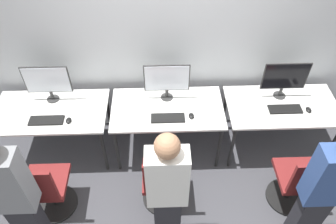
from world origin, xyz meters
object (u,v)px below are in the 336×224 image
Objects in this scene: mouse_left at (69,120)px; monitor_right at (285,78)px; monitor_center at (167,80)px; person_right at (324,189)px; monitor_left at (47,81)px; office_chair_left at (47,191)px; person_left at (13,195)px; mouse_center at (191,116)px; office_chair_right at (297,184)px; mouse_right at (309,110)px; keyboard_center at (168,118)px; office_chair_center at (164,183)px; keyboard_left at (46,120)px; keyboard_right at (285,109)px; person_center at (167,190)px.

mouse_left is 0.17× the size of monitor_right.
monitor_center is 0.32× the size of person_right.
monitor_left is 2.69m from monitor_right.
office_chair_left is 2.69m from person_right.
person_left reaches higher than person_right.
monitor_left reaches higher than office_chair_left.
mouse_center is 0.10× the size of office_chair_right.
keyboard_center is at bearing -177.52° from mouse_right.
mouse_right is at bearing -45.03° from monitor_right.
mouse_center is at bearing -12.05° from monitor_left.
person_left reaches higher than monitor_center.
office_chair_center is at bearing 17.94° from person_left.
mouse_left is 1.25m from office_chair_center.
monitor_center is 0.57× the size of office_chair_center.
keyboard_left is 1.47m from office_chair_center.
monitor_center and monitor_right have the same top height.
office_chair_center reaches higher than mouse_left.
person_left is (-0.06, -0.37, 0.54)m from office_chair_left.
mouse_center is 0.80m from office_chair_center.
keyboard_left and keyboard_right have the same top height.
keyboard_right is (2.45, 0.10, -0.01)m from mouse_left.
keyboard_center is (1.10, 0.00, -0.01)m from mouse_left.
monitor_left is 0.31× the size of person_left.
person_right is at bearing -2.16° from person_center.
office_chair_center reaches higher than keyboard_left.
keyboard_left is 4.19× the size of mouse_left.
monitor_right is at bearing 7.86° from mouse_left.
person_left reaches higher than keyboard_right.
monitor_center is 1.35m from monitor_right.
office_chair_center is 10.19× the size of mouse_right.
mouse_right is 0.06× the size of person_right.
office_chair_left is 1.76× the size of monitor_center.
monitor_left is 2.98m from mouse_right.
mouse_right is (2.71, 0.07, 0.00)m from mouse_left.
mouse_left is 0.77m from office_chair_left.
monitor_left is at bearing 174.31° from mouse_right.
mouse_center is at bearing 4.46° from keyboard_center.
monitor_right is at bearing 90.20° from office_chair_right.
mouse_right is at bearing 1.56° from mouse_left.
person_right is at bearing -8.08° from office_chair_left.
office_chair_left is (-0.19, -0.66, -0.36)m from mouse_left.
person_left reaches higher than office_chair_right.
office_chair_center is 1.62m from keyboard_right.
keyboard_right is (1.41, 0.71, 0.35)m from office_chair_center.
monitor_left is at bearing 93.36° from office_chair_left.
office_chair_left is at bearing 81.15° from person_left.
monitor_left is at bearing 174.26° from keyboard_right.
person_center reaches higher than keyboard_center.
monitor_center is (1.35, -0.02, 0.00)m from monitor_left.
monitor_right is at bearing 134.97° from mouse_right.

